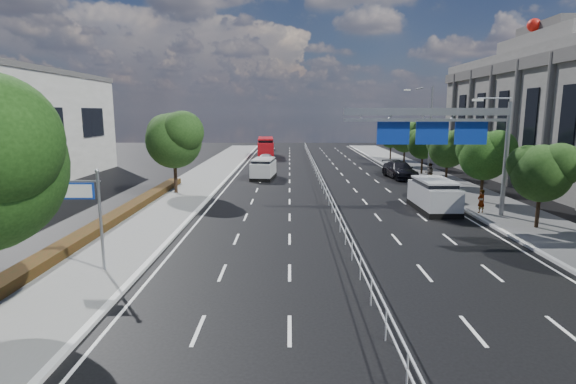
{
  "coord_description": "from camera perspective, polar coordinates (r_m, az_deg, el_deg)",
  "views": [
    {
      "loc": [
        -2.8,
        -17.75,
        6.58
      ],
      "look_at": [
        -2.89,
        5.67,
        2.4
      ],
      "focal_mm": 28.0,
      "sensor_mm": 36.0,
      "label": 1
    }
  ],
  "objects": [
    {
      "name": "far_tree_c",
      "position": [
        28.61,
        29.63,
        2.46
      ],
      "size": [
        3.52,
        3.28,
        4.94
      ],
      "color": "black",
      "rests_on": "ground"
    },
    {
      "name": "far_tree_g",
      "position": [
        56.57,
        14.69,
        6.93
      ],
      "size": [
        3.96,
        3.69,
        5.45
      ],
      "color": "black",
      "rests_on": "ground"
    },
    {
      "name": "parked_car_teal",
      "position": [
        35.75,
        18.29,
        0.17
      ],
      "size": [
        2.52,
        5.22,
        1.43
      ],
      "primitive_type": "imported",
      "rotation": [
        0.0,
        0.0,
        -0.03
      ],
      "color": "#18646D",
      "rests_on": "ground"
    },
    {
      "name": "ground",
      "position": [
        19.14,
        8.75,
        -10.11
      ],
      "size": [
        160.0,
        160.0,
        0.0
      ],
      "primitive_type": "plane",
      "color": "black",
      "rests_on": "ground"
    },
    {
      "name": "red_bus",
      "position": [
        66.68,
        -2.86,
        5.73
      ],
      "size": [
        2.78,
        9.64,
        2.85
      ],
      "rotation": [
        0.0,
        0.0,
        0.05
      ],
      "color": "black",
      "rests_on": "ground"
    },
    {
      "name": "far_tree_f",
      "position": [
        49.37,
        16.83,
        6.1
      ],
      "size": [
        3.52,
        3.28,
        5.02
      ],
      "color": "black",
      "rests_on": "ground"
    },
    {
      "name": "streetlight_far",
      "position": [
        45.75,
        17.28,
        7.95
      ],
      "size": [
        2.78,
        2.4,
        9.0
      ],
      "color": "gray",
      "rests_on": "ground"
    },
    {
      "name": "near_car_dark",
      "position": [
        79.95,
        -2.71,
        5.91
      ],
      "size": [
        1.67,
        4.46,
        1.46
      ],
      "primitive_type": "imported",
      "rotation": [
        0.0,
        0.0,
        3.11
      ],
      "color": "black",
      "rests_on": "ground"
    },
    {
      "name": "hedge_near",
      "position": [
        25.82,
        -23.88,
        -4.71
      ],
      "size": [
        1.0,
        36.0,
        0.44
      ],
      "primitive_type": "cube",
      "color": "black",
      "rests_on": "sidewalk_near"
    },
    {
      "name": "parked_car_dark",
      "position": [
        46.63,
        13.99,
        2.73
      ],
      "size": [
        2.94,
        5.92,
        1.65
      ],
      "primitive_type": "imported",
      "rotation": [
        0.0,
        0.0,
        0.11
      ],
      "color": "black",
      "rests_on": "ground"
    },
    {
      "name": "sidewalk_near",
      "position": [
        20.81,
        -24.84,
        -9.08
      ],
      "size": [
        5.0,
        140.0,
        0.14
      ],
      "primitive_type": "cube",
      "color": "slate",
      "rests_on": "ground"
    },
    {
      "name": "far_tree_e",
      "position": [
        42.25,
        19.72,
        5.43
      ],
      "size": [
        3.63,
        3.38,
        5.13
      ],
      "color": "black",
      "rests_on": "ground"
    },
    {
      "name": "kerb_far",
      "position": [
        22.29,
        32.57,
        -8.51
      ],
      "size": [
        0.25,
        140.0,
        0.15
      ],
      "primitive_type": "cube",
      "color": "silver",
      "rests_on": "ground"
    },
    {
      "name": "silver_minivan",
      "position": [
        31.78,
        18.02,
        -0.39
      ],
      "size": [
        2.27,
        5.21,
        2.15
      ],
      "rotation": [
        0.0,
        0.0,
        0.02
      ],
      "color": "black",
      "rests_on": "ground"
    },
    {
      "name": "toilet_sign",
      "position": [
        19.87,
        -24.03,
        -1.31
      ],
      "size": [
        1.62,
        0.18,
        4.34
      ],
      "color": "gray",
      "rests_on": "ground"
    },
    {
      "name": "overhead_gantry",
      "position": [
        29.41,
        19.32,
        7.66
      ],
      "size": [
        10.24,
        0.38,
        7.45
      ],
      "color": "gray",
      "rests_on": "ground"
    },
    {
      "name": "near_car_silver",
      "position": [
        57.08,
        -2.8,
        4.23
      ],
      "size": [
        2.07,
        4.43,
        1.47
      ],
      "primitive_type": "imported",
      "rotation": [
        0.0,
        0.0,
        3.06
      ],
      "color": "#B7B8BF",
      "rests_on": "ground"
    },
    {
      "name": "near_tree_back",
      "position": [
        36.92,
        -14.23,
        6.76
      ],
      "size": [
        4.84,
        4.51,
        6.69
      ],
      "color": "black",
      "rests_on": "ground"
    },
    {
      "name": "far_tree_h",
      "position": [
        63.87,
        13.0,
        7.03
      ],
      "size": [
        3.41,
        3.18,
        4.91
      ],
      "color": "black",
      "rests_on": "ground"
    },
    {
      "name": "far_tree_d",
      "position": [
        35.28,
        23.76,
        4.57
      ],
      "size": [
        3.85,
        3.59,
        5.34
      ],
      "color": "black",
      "rests_on": "ground"
    },
    {
      "name": "kerb_near",
      "position": [
        19.9,
        -18.22,
        -9.51
      ],
      "size": [
        0.25,
        140.0,
        0.15
      ],
      "primitive_type": "cube",
      "color": "silver",
      "rests_on": "ground"
    },
    {
      "name": "median_fence",
      "position": [
        40.8,
        4.14,
        1.56
      ],
      "size": [
        0.05,
        85.0,
        1.02
      ],
      "color": "silver",
      "rests_on": "ground"
    },
    {
      "name": "pedestrian_b",
      "position": [
        43.58,
        17.52,
        2.34
      ],
      "size": [
        0.93,
        0.76,
        1.79
      ],
      "primitive_type": "imported",
      "rotation": [
        0.0,
        0.0,
        3.04
      ],
      "color": "gray",
      "rests_on": "sidewalk_far"
    },
    {
      "name": "pedestrian_a",
      "position": [
        31.58,
        23.33,
        -1.08
      ],
      "size": [
        0.65,
        0.54,
        1.52
      ],
      "primitive_type": "imported",
      "rotation": [
        0.0,
        0.0,
        3.51
      ],
      "color": "gray",
      "rests_on": "sidewalk_far"
    },
    {
      "name": "white_minivan",
      "position": [
        44.93,
        -3.13,
        2.97
      ],
      "size": [
        2.49,
        4.87,
        2.04
      ],
      "rotation": [
        0.0,
        0.0,
        -0.1
      ],
      "color": "black",
      "rests_on": "ground"
    }
  ]
}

